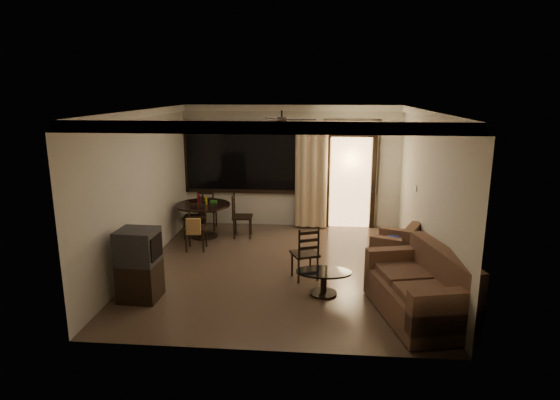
# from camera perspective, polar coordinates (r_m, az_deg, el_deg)

# --- Properties ---
(ground) EXTENTS (5.50, 5.50, 0.00)m
(ground) POSITION_cam_1_polar(r_m,az_deg,el_deg) (8.53, 0.20, -8.27)
(ground) COLOR #7F6651
(ground) RESTS_ON ground
(room_shell) EXTENTS (5.50, 6.70, 5.50)m
(room_shell) POSITION_cam_1_polar(r_m,az_deg,el_deg) (9.76, 4.58, 5.60)
(room_shell) COLOR beige
(room_shell) RESTS_ON ground
(dining_table) EXTENTS (1.17, 1.17, 0.95)m
(dining_table) POSITION_cam_1_polar(r_m,az_deg,el_deg) (10.23, -9.35, -1.32)
(dining_table) COLOR black
(dining_table) RESTS_ON ground
(dining_chair_west) EXTENTS (0.45, 0.45, 0.95)m
(dining_chair_west) POSITION_cam_1_polar(r_m,az_deg,el_deg) (10.30, -10.40, -2.97)
(dining_chair_west) COLOR black
(dining_chair_west) RESTS_ON ground
(dining_chair_east) EXTENTS (0.45, 0.45, 0.95)m
(dining_chair_east) POSITION_cam_1_polar(r_m,az_deg,el_deg) (10.20, -4.66, -2.96)
(dining_chair_east) COLOR black
(dining_chair_east) RESTS_ON ground
(dining_chair_south) EXTENTS (0.45, 0.50, 0.95)m
(dining_chair_south) POSITION_cam_1_polar(r_m,az_deg,el_deg) (9.50, -10.19, -4.24)
(dining_chair_south) COLOR black
(dining_chair_south) RESTS_ON ground
(dining_chair_north) EXTENTS (0.45, 0.45, 0.95)m
(dining_chair_north) POSITION_cam_1_polar(r_m,az_deg,el_deg) (10.88, -8.82, -2.02)
(dining_chair_north) COLOR black
(dining_chair_north) RESTS_ON ground
(tv_cabinet) EXTENTS (0.61, 0.54, 1.11)m
(tv_cabinet) POSITION_cam_1_polar(r_m,az_deg,el_deg) (7.46, -16.79, -7.54)
(tv_cabinet) COLOR black
(tv_cabinet) RESTS_ON ground
(sofa) EXTENTS (1.34, 1.96, 0.95)m
(sofa) POSITION_cam_1_polar(r_m,az_deg,el_deg) (6.98, 16.90, -10.59)
(sofa) COLOR #482321
(sofa) RESTS_ON ground
(armchair) EXTENTS (0.98, 0.98, 0.75)m
(armchair) POSITION_cam_1_polar(r_m,az_deg,el_deg) (8.82, 14.14, -5.79)
(armchair) COLOR #482321
(armchair) RESTS_ON ground
(coffee_table) EXTENTS (0.87, 0.52, 0.38)m
(coffee_table) POSITION_cam_1_polar(r_m,az_deg,el_deg) (7.44, 5.35, -9.55)
(coffee_table) COLOR black
(coffee_table) RESTS_ON ground
(side_chair) EXTENTS (0.54, 0.54, 0.94)m
(side_chair) POSITION_cam_1_polar(r_m,az_deg,el_deg) (7.98, 3.05, -7.69)
(side_chair) COLOR black
(side_chair) RESTS_ON ground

